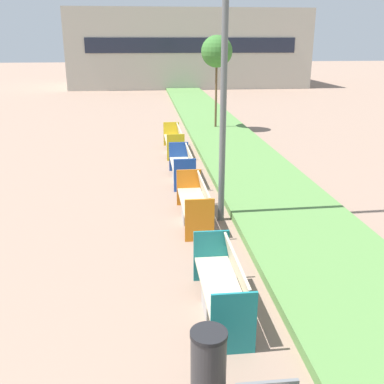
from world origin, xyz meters
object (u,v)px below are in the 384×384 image
at_px(bench_orange_frame, 195,206).
at_px(bench_yellow_frame, 175,143).
at_px(litter_bin, 208,367).
at_px(sapling_tree_far, 217,52).
at_px(bench_teal_frame, 223,291).
at_px(bench_blue_frame, 183,168).

bearing_deg(bench_orange_frame, bench_yellow_frame, 89.98).
distance_m(litter_bin, sapling_tree_far, 16.92).
distance_m(bench_teal_frame, bench_yellow_frame, 10.53).
distance_m(bench_blue_frame, litter_bin, 8.78).
relative_size(bench_blue_frame, sapling_tree_far, 0.51).
relative_size(bench_teal_frame, litter_bin, 2.12).
relative_size(bench_teal_frame, sapling_tree_far, 0.48).
height_order(bench_blue_frame, sapling_tree_far, sapling_tree_far).
distance_m(bench_teal_frame, sapling_tree_far, 15.13).
bearing_deg(bench_orange_frame, sapling_tree_far, 78.52).
bearing_deg(bench_yellow_frame, sapling_tree_far, 61.66).
bearing_deg(sapling_tree_far, litter_bin, -99.35).
relative_size(bench_teal_frame, bench_orange_frame, 0.90).
xyz_separation_m(bench_teal_frame, litter_bin, (-0.49, -1.79, 0.12)).
height_order(bench_teal_frame, litter_bin, litter_bin).
xyz_separation_m(bench_teal_frame, bench_yellow_frame, (0.00, 10.53, 0.01)).
distance_m(bench_orange_frame, litter_bin, 5.54).
xyz_separation_m(bench_blue_frame, litter_bin, (-0.49, -8.77, 0.11)).
bearing_deg(sapling_tree_far, bench_blue_frame, -106.13).
bearing_deg(bench_yellow_frame, bench_blue_frame, -90.05).
bearing_deg(sapling_tree_far, bench_yellow_frame, -118.34).
relative_size(bench_teal_frame, bench_yellow_frame, 0.83).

